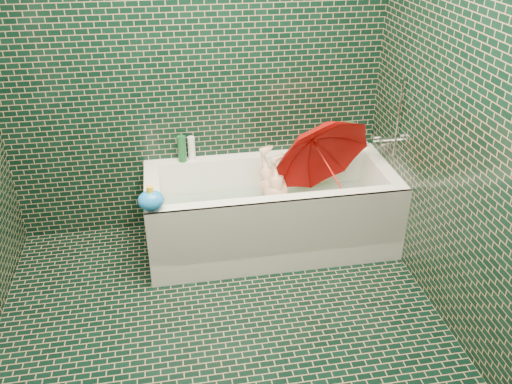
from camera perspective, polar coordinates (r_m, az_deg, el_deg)
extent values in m
plane|color=black|center=(3.12, -3.04, -16.66)|extent=(2.80, 2.80, 0.00)
plane|color=black|center=(3.70, -6.49, 13.60)|extent=(2.80, 0.00, 2.80)
plane|color=black|center=(2.82, 23.52, 6.23)|extent=(0.00, 2.80, 2.80)
cube|color=white|center=(3.91, 1.51, -4.33)|extent=(1.70, 0.75, 0.15)
cube|color=white|center=(4.04, 0.64, 1.43)|extent=(1.70, 0.10, 0.40)
cube|color=white|center=(3.50, 2.63, -3.49)|extent=(1.70, 0.10, 0.40)
cube|color=white|center=(3.99, 12.90, 0.20)|extent=(0.10, 0.55, 0.40)
cube|color=white|center=(3.71, -10.65, -1.94)|extent=(0.10, 0.55, 0.40)
cube|color=white|center=(3.50, 2.75, -4.87)|extent=(1.70, 0.02, 0.55)
cube|color=green|center=(3.87, 1.52, -3.33)|extent=(1.35, 0.47, 0.01)
cube|color=silver|center=(3.79, 1.55, -1.50)|extent=(1.48, 0.53, 0.00)
cylinder|color=silver|center=(3.83, 13.94, 5.20)|extent=(0.14, 0.05, 0.05)
cylinder|color=silver|center=(3.85, 12.50, 5.50)|extent=(0.05, 0.04, 0.04)
cylinder|color=silver|center=(3.66, 14.80, 7.68)|extent=(0.01, 0.01, 0.55)
imported|color=tan|center=(3.78, 2.35, -1.44)|extent=(0.92, 0.50, 0.33)
imported|color=red|center=(3.69, 7.75, 2.47)|extent=(0.96, 0.91, 1.04)
imported|color=white|center=(4.13, 11.38, 4.55)|extent=(0.13, 0.13, 0.27)
imported|color=#43207B|center=(4.15, 11.11, 4.70)|extent=(0.10, 0.10, 0.19)
imported|color=#164E28|center=(4.10, 10.21, 4.49)|extent=(0.12, 0.12, 0.15)
cylinder|color=#164E28|center=(4.05, 9.84, 5.83)|extent=(0.06, 0.06, 0.21)
cylinder|color=silver|center=(4.11, 10.10, 5.92)|extent=(0.06, 0.06, 0.18)
cylinder|color=#164E28|center=(3.85, -7.81, 4.52)|extent=(0.06, 0.06, 0.19)
cylinder|color=white|center=(3.88, -6.80, 4.62)|extent=(0.06, 0.06, 0.17)
ellipsoid|color=yellow|center=(4.04, 7.73, 4.84)|extent=(0.10, 0.10, 0.06)
sphere|color=yellow|center=(4.03, 8.24, 5.29)|extent=(0.04, 0.04, 0.04)
cone|color=orange|center=(4.03, 8.55, 5.22)|extent=(0.02, 0.02, 0.02)
ellipsoid|color=blue|center=(3.29, -10.98, -0.87)|extent=(0.16, 0.13, 0.12)
cylinder|color=yellow|center=(3.26, -11.10, 0.23)|extent=(0.04, 0.04, 0.04)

